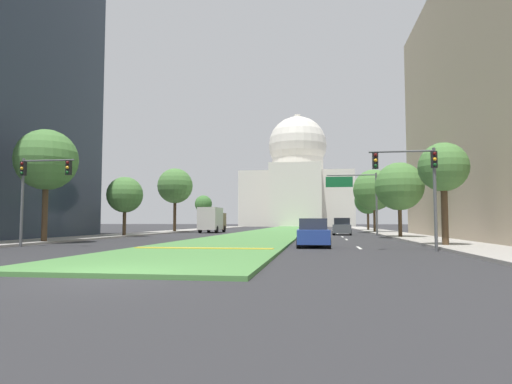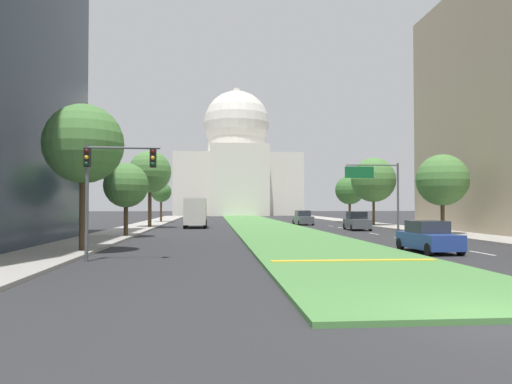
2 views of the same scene
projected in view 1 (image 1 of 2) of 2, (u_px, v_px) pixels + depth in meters
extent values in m
plane|color=#2B2B2D|center=(281.00, 231.00, 67.33)|extent=(260.00, 260.00, 0.00)
cube|color=#4C8442|center=(278.00, 231.00, 61.74)|extent=(7.85, 101.96, 0.14)
cube|color=gold|center=(203.00, 248.00, 21.62)|extent=(7.07, 0.50, 0.04)
cube|color=silver|center=(359.00, 248.00, 24.43)|extent=(0.16, 2.40, 0.01)
cube|color=silver|center=(346.00, 239.00, 35.30)|extent=(0.16, 2.40, 0.01)
cube|color=silver|center=(342.00, 237.00, 41.16)|extent=(0.16, 2.40, 0.01)
cube|color=silver|center=(337.00, 233.00, 51.85)|extent=(0.16, 2.40, 0.01)
cube|color=silver|center=(336.00, 232.00, 56.43)|extent=(0.16, 2.40, 0.01)
cube|color=silver|center=(332.00, 230.00, 71.63)|extent=(0.16, 2.40, 0.01)
cube|color=#9E9991|center=(170.00, 232.00, 58.13)|extent=(4.00, 101.96, 0.15)
cube|color=#9E9991|center=(385.00, 232.00, 54.17)|extent=(4.00, 101.96, 0.15)
cube|color=silver|center=(298.00, 200.00, 123.78)|extent=(30.27, 24.00, 14.82)
cube|color=silver|center=(295.00, 195.00, 110.00)|extent=(13.32, 4.00, 16.30)
cylinder|color=silver|center=(298.00, 165.00, 124.45)|extent=(14.61, 14.61, 5.51)
sphere|color=silver|center=(297.00, 145.00, 124.83)|extent=(16.61, 16.61, 16.61)
cylinder|color=silver|center=(297.00, 120.00, 125.32)|extent=(1.80, 1.80, 3.00)
cylinder|color=#515456|center=(22.00, 202.00, 25.38)|extent=(0.16, 0.16, 5.20)
cube|color=black|center=(23.00, 169.00, 25.51)|extent=(0.28, 0.24, 0.84)
sphere|color=#510F0F|center=(22.00, 163.00, 25.39)|extent=(0.18, 0.18, 0.18)
sphere|color=#F2A51E|center=(22.00, 168.00, 25.37)|extent=(0.18, 0.18, 0.18)
sphere|color=#0F4219|center=(22.00, 173.00, 25.35)|extent=(0.18, 0.18, 0.18)
cylinder|color=#515456|center=(49.00, 160.00, 25.31)|extent=(3.20, 0.10, 0.10)
cube|color=black|center=(69.00, 168.00, 25.10)|extent=(0.28, 0.24, 0.84)
sphere|color=#510F0F|center=(67.00, 163.00, 24.98)|extent=(0.18, 0.18, 0.18)
sphere|color=#F2A51E|center=(67.00, 167.00, 24.96)|extent=(0.18, 0.18, 0.18)
sphere|color=#0F4219|center=(67.00, 172.00, 24.95)|extent=(0.18, 0.18, 0.18)
cylinder|color=#515456|center=(435.00, 199.00, 21.65)|extent=(0.16, 0.16, 5.20)
cube|color=black|center=(434.00, 160.00, 21.78)|extent=(0.28, 0.24, 0.84)
sphere|color=#510F0F|center=(435.00, 154.00, 21.66)|extent=(0.18, 0.18, 0.18)
sphere|color=#F2A51E|center=(435.00, 159.00, 21.64)|extent=(0.18, 0.18, 0.18)
sphere|color=#0F4219|center=(435.00, 165.00, 21.62)|extent=(0.18, 0.18, 0.18)
cylinder|color=#515456|center=(401.00, 151.00, 22.04)|extent=(3.20, 0.10, 0.10)
cube|color=black|center=(375.00, 161.00, 22.19)|extent=(0.28, 0.24, 0.84)
sphere|color=#510F0F|center=(375.00, 155.00, 22.07)|extent=(0.18, 0.18, 0.18)
sphere|color=#F2A51E|center=(376.00, 160.00, 22.05)|extent=(0.18, 0.18, 0.18)
sphere|color=#0F4219|center=(376.00, 166.00, 22.03)|extent=(0.18, 0.18, 0.18)
cylinder|color=#515456|center=(377.00, 204.00, 44.75)|extent=(0.20, 0.20, 6.50)
cylinder|color=#515456|center=(351.00, 175.00, 45.31)|extent=(5.05, 0.12, 0.12)
cube|color=#146033|center=(339.00, 182.00, 45.40)|extent=(2.80, 0.08, 1.10)
cylinder|color=#4C3823|center=(45.00, 210.00, 29.36)|extent=(0.38, 0.38, 4.56)
sphere|color=#4C7F3D|center=(46.00, 160.00, 29.59)|extent=(4.14, 4.14, 4.14)
cylinder|color=#4C3823|center=(445.00, 214.00, 24.88)|extent=(0.38, 0.38, 3.86)
sphere|color=#4C7F3D|center=(443.00, 167.00, 25.06)|extent=(2.83, 2.83, 2.83)
cylinder|color=#4C3823|center=(124.00, 221.00, 41.26)|extent=(0.32, 0.32, 3.07)
sphere|color=#4C7F3D|center=(125.00, 195.00, 41.43)|extent=(3.43, 3.43, 3.43)
cylinder|color=#4C3823|center=(400.00, 219.00, 37.76)|extent=(0.33, 0.33, 3.38)
sphere|color=#4C7F3D|center=(399.00, 186.00, 37.95)|extent=(4.21, 4.21, 4.21)
cylinder|color=#4C3823|center=(175.00, 214.00, 56.16)|extent=(0.39, 0.39, 4.82)
sphere|color=#4C7F3D|center=(175.00, 186.00, 56.40)|extent=(4.56, 4.56, 4.56)
cylinder|color=#4C3823|center=(374.00, 217.00, 54.47)|extent=(0.29, 0.29, 4.00)
sphere|color=#4C7F3D|center=(374.00, 190.00, 54.70)|extent=(5.19, 5.19, 5.19)
cylinder|color=#4C3823|center=(203.00, 219.00, 71.94)|extent=(0.29, 0.29, 3.55)
sphere|color=#3D7033|center=(203.00, 204.00, 72.11)|extent=(2.85, 2.85, 2.85)
cylinder|color=#4C3823|center=(368.00, 219.00, 65.98)|extent=(0.35, 0.35, 3.48)
sphere|color=#3D7033|center=(368.00, 201.00, 66.17)|extent=(4.05, 4.05, 4.05)
cube|color=navy|center=(313.00, 236.00, 25.42)|extent=(1.93, 4.33, 0.79)
cube|color=#282D38|center=(313.00, 224.00, 25.64)|extent=(1.65, 2.10, 0.65)
cylinder|color=black|center=(329.00, 243.00, 23.63)|extent=(0.24, 0.65, 0.64)
cylinder|color=black|center=(298.00, 243.00, 23.82)|extent=(0.24, 0.65, 0.64)
cylinder|color=black|center=(326.00, 240.00, 26.99)|extent=(0.24, 0.65, 0.64)
cylinder|color=black|center=(299.00, 240.00, 27.17)|extent=(0.24, 0.65, 0.64)
cube|color=#4C5156|center=(342.00, 229.00, 46.99)|extent=(2.17, 4.42, 0.89)
cube|color=#282D38|center=(342.00, 221.00, 47.21)|extent=(1.81, 2.17, 0.73)
cylinder|color=black|center=(351.00, 232.00, 45.12)|extent=(0.26, 0.65, 0.64)
cylinder|color=black|center=(334.00, 232.00, 45.48)|extent=(0.26, 0.65, 0.64)
cylinder|color=black|center=(350.00, 232.00, 48.45)|extent=(0.26, 0.65, 0.64)
cylinder|color=black|center=(334.00, 231.00, 48.80)|extent=(0.26, 0.65, 0.64)
cube|color=#4C5156|center=(315.00, 227.00, 60.23)|extent=(1.95, 4.50, 0.87)
cube|color=#282D38|center=(315.00, 221.00, 60.46)|extent=(1.67, 2.18, 0.71)
cylinder|color=black|center=(322.00, 230.00, 58.36)|extent=(0.24, 0.65, 0.64)
cylinder|color=black|center=(309.00, 230.00, 58.55)|extent=(0.24, 0.65, 0.64)
cylinder|color=black|center=(321.00, 229.00, 61.88)|extent=(0.24, 0.65, 0.64)
cylinder|color=black|center=(309.00, 229.00, 62.07)|extent=(0.24, 0.65, 0.64)
cube|color=brown|center=(216.00, 221.00, 58.08)|extent=(2.30, 2.00, 2.20)
cube|color=beige|center=(210.00, 219.00, 54.95)|extent=(2.30, 4.40, 2.80)
cylinder|color=black|center=(209.00, 229.00, 58.17)|extent=(0.30, 0.90, 0.90)
cylinder|color=black|center=(224.00, 229.00, 57.87)|extent=(0.30, 0.90, 0.90)
cylinder|color=black|center=(200.00, 229.00, 53.92)|extent=(0.30, 0.90, 0.90)
cylinder|color=black|center=(216.00, 229.00, 53.62)|extent=(0.30, 0.90, 0.90)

